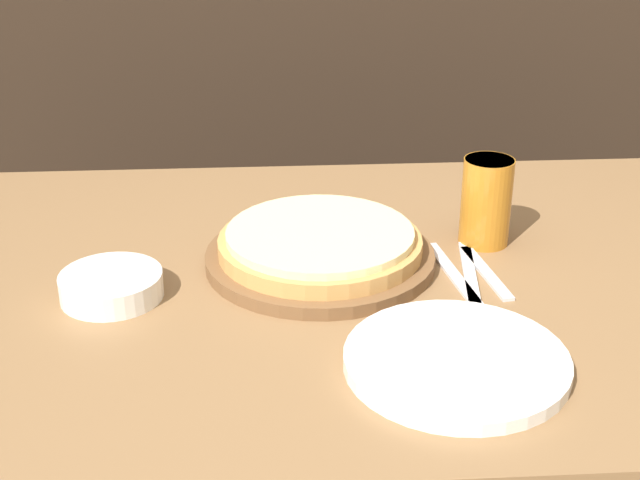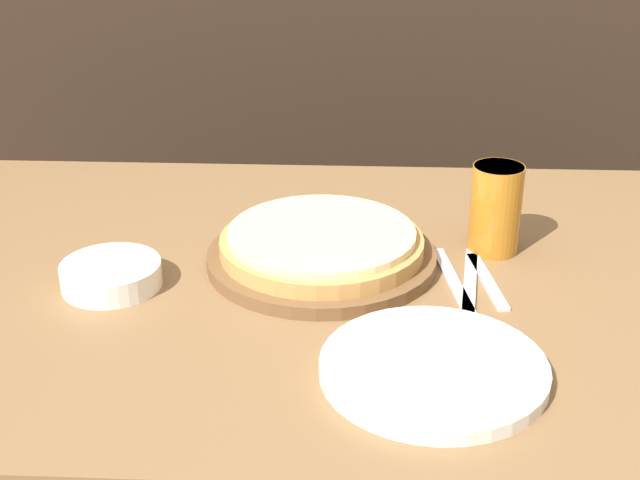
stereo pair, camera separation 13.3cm
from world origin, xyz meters
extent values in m
cube|color=olive|center=(0.00, 0.00, 0.37)|extent=(1.56, 0.93, 0.74)
cylinder|color=brown|center=(-0.05, 0.04, 0.75)|extent=(0.35, 0.35, 0.02)
cylinder|color=tan|center=(-0.05, 0.04, 0.77)|extent=(0.31, 0.31, 0.02)
cylinder|color=beige|center=(-0.05, 0.04, 0.79)|extent=(0.28, 0.28, 0.01)
cylinder|color=#B7701E|center=(0.21, 0.10, 0.81)|extent=(0.08, 0.08, 0.14)
cylinder|color=white|center=(0.21, 0.10, 0.87)|extent=(0.08, 0.08, 0.02)
cylinder|color=white|center=(0.09, -0.26, 0.74)|extent=(0.28, 0.28, 0.02)
cylinder|color=white|center=(-0.35, -0.05, 0.75)|extent=(0.14, 0.14, 0.04)
cube|color=silver|center=(0.14, -0.01, 0.74)|extent=(0.05, 0.20, 0.00)
cube|color=silver|center=(0.17, -0.01, 0.74)|extent=(0.04, 0.20, 0.00)
cube|color=silver|center=(0.19, -0.01, 0.74)|extent=(0.04, 0.17, 0.00)
camera|label=1|loc=(-0.13, -1.17, 1.34)|focal=50.00mm
camera|label=2|loc=(0.00, -1.17, 1.34)|focal=50.00mm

